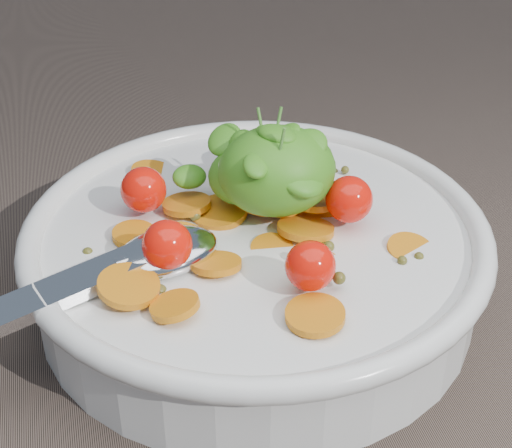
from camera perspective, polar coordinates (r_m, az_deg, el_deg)
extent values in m
plane|color=brown|center=(0.53, 3.39, -6.49)|extent=(6.00, 6.00, 0.00)
cylinder|color=white|center=(0.52, 0.00, -2.94)|extent=(0.29, 0.29, 0.06)
torus|color=white|center=(0.51, 0.00, -0.41)|extent=(0.30, 0.30, 0.02)
cylinder|color=white|center=(0.54, 0.00, -5.04)|extent=(0.14, 0.14, 0.01)
cylinder|color=brown|center=(0.52, 0.00, -2.94)|extent=(0.26, 0.26, 0.04)
cylinder|color=orange|center=(0.52, 1.36, 1.34)|extent=(0.04, 0.04, 0.01)
cylinder|color=orange|center=(0.52, -2.66, 0.86)|extent=(0.05, 0.05, 0.01)
cylinder|color=orange|center=(0.58, -7.40, 3.61)|extent=(0.05, 0.05, 0.02)
cylinder|color=orange|center=(0.56, 2.43, 2.93)|extent=(0.03, 0.03, 0.01)
cylinder|color=orange|center=(0.49, 1.17, -1.90)|extent=(0.04, 0.04, 0.01)
cylinder|color=orange|center=(0.50, 4.95, -1.48)|extent=(0.04, 0.04, 0.01)
cylinder|color=orange|center=(0.50, 11.17, -1.92)|extent=(0.04, 0.04, 0.01)
cylinder|color=orange|center=(0.47, -2.93, -2.89)|extent=(0.03, 0.03, 0.01)
cylinder|color=orange|center=(0.52, -5.06, 1.45)|extent=(0.05, 0.05, 0.01)
cylinder|color=orange|center=(0.50, 3.63, -0.36)|extent=(0.05, 0.05, 0.01)
cylinder|color=orange|center=(0.50, -8.84, -0.77)|extent=(0.04, 0.04, 0.01)
cylinder|color=orange|center=(0.52, 4.23, 1.60)|extent=(0.04, 0.04, 0.01)
cylinder|color=orange|center=(0.45, -9.24, -4.46)|extent=(0.05, 0.05, 0.01)
cylinder|color=orange|center=(0.43, 4.32, -6.62)|extent=(0.04, 0.04, 0.01)
cylinder|color=orange|center=(0.49, -5.36, -1.24)|extent=(0.04, 0.04, 0.01)
cylinder|color=orange|center=(0.44, -5.93, -5.93)|extent=(0.04, 0.04, 0.01)
cylinder|color=orange|center=(0.53, 0.29, 1.50)|extent=(0.04, 0.04, 0.02)
cylinder|color=orange|center=(0.52, 4.50, -0.28)|extent=(0.05, 0.05, 0.02)
sphere|color=brown|center=(0.54, 1.94, 2.12)|extent=(0.01, 0.01, 0.01)
sphere|color=brown|center=(0.57, 6.49, 3.94)|extent=(0.01, 0.01, 0.01)
sphere|color=brown|center=(0.46, -7.01, -4.89)|extent=(0.01, 0.01, 0.01)
sphere|color=brown|center=(0.50, -12.14, -2.04)|extent=(0.01, 0.01, 0.01)
sphere|color=brown|center=(0.54, -1.39, 1.76)|extent=(0.01, 0.01, 0.01)
sphere|color=brown|center=(0.58, 5.63, 3.69)|extent=(0.01, 0.01, 0.01)
sphere|color=brown|center=(0.48, 10.59, -2.64)|extent=(0.01, 0.01, 0.01)
sphere|color=brown|center=(0.48, 3.50, -2.63)|extent=(0.01, 0.01, 0.01)
sphere|color=brown|center=(0.49, 5.30, -1.64)|extent=(0.01, 0.01, 0.01)
sphere|color=brown|center=(0.47, 3.30, -2.21)|extent=(0.01, 0.01, 0.01)
sphere|color=brown|center=(0.49, -8.60, -1.30)|extent=(0.01, 0.01, 0.01)
sphere|color=brown|center=(0.55, 0.92, 2.10)|extent=(0.01, 0.01, 0.01)
sphere|color=brown|center=(0.49, 11.76, -2.36)|extent=(0.01, 0.01, 0.01)
sphere|color=brown|center=(0.46, -8.50, -4.70)|extent=(0.01, 0.01, 0.01)
sphere|color=brown|center=(0.50, 4.85, -1.03)|extent=(0.01, 0.01, 0.01)
sphere|color=brown|center=(0.45, 6.07, -3.93)|extent=(0.01, 0.01, 0.01)
sphere|color=brown|center=(0.51, -4.46, 0.63)|extent=(0.01, 0.01, 0.01)
sphere|color=red|center=(0.50, 6.79, 1.79)|extent=(0.03, 0.03, 0.03)
sphere|color=red|center=(0.56, 0.40, 5.33)|extent=(0.03, 0.03, 0.03)
sphere|color=red|center=(0.52, -8.19, 2.49)|extent=(0.03, 0.03, 0.03)
sphere|color=red|center=(0.46, -6.48, -1.52)|extent=(0.03, 0.03, 0.03)
sphere|color=red|center=(0.44, 3.97, -3.05)|extent=(0.03, 0.03, 0.03)
ellipsoid|color=#449020|center=(0.50, 1.54, 3.91)|extent=(0.08, 0.07, 0.06)
ellipsoid|color=#449020|center=(0.51, -1.03, 3.48)|extent=(0.04, 0.04, 0.04)
ellipsoid|color=#449020|center=(0.47, -0.01, 4.27)|extent=(0.02, 0.03, 0.02)
ellipsoid|color=#449020|center=(0.49, 3.79, 5.77)|extent=(0.03, 0.03, 0.02)
ellipsoid|color=#449020|center=(0.49, 2.40, 5.68)|extent=(0.02, 0.02, 0.02)
ellipsoid|color=#449020|center=(0.50, 3.04, 5.12)|extent=(0.03, 0.03, 0.02)
ellipsoid|color=#449020|center=(0.50, 3.41, 3.43)|extent=(0.02, 0.02, 0.01)
ellipsoid|color=#449020|center=(0.50, 1.42, 4.43)|extent=(0.02, 0.03, 0.01)
ellipsoid|color=#449020|center=(0.48, 1.47, 2.93)|extent=(0.03, 0.02, 0.01)
ellipsoid|color=#449020|center=(0.53, 1.34, 5.35)|extent=(0.03, 0.02, 0.02)
ellipsoid|color=#449020|center=(0.49, 1.24, 6.05)|extent=(0.03, 0.03, 0.03)
ellipsoid|color=#449020|center=(0.52, 0.69, 4.93)|extent=(0.02, 0.02, 0.02)
ellipsoid|color=#449020|center=(0.49, 1.82, 4.26)|extent=(0.04, 0.04, 0.01)
ellipsoid|color=#449020|center=(0.50, 2.00, 6.36)|extent=(0.03, 0.03, 0.03)
ellipsoid|color=#449020|center=(0.50, 2.42, 4.02)|extent=(0.03, 0.03, 0.02)
ellipsoid|color=#449020|center=(0.52, -2.29, 6.16)|extent=(0.03, 0.04, 0.02)
ellipsoid|color=#449020|center=(0.49, 1.57, 6.50)|extent=(0.04, 0.03, 0.02)
ellipsoid|color=#449020|center=(0.53, -4.86, 3.45)|extent=(0.03, 0.03, 0.02)
ellipsoid|color=#449020|center=(0.51, -1.08, 5.88)|extent=(0.03, 0.03, 0.02)
ellipsoid|color=#449020|center=(0.52, 1.16, 5.50)|extent=(0.04, 0.04, 0.02)
ellipsoid|color=#449020|center=(0.49, 2.15, 3.74)|extent=(0.02, 0.02, 0.02)
ellipsoid|color=#449020|center=(0.49, 0.85, 3.58)|extent=(0.04, 0.04, 0.03)
ellipsoid|color=#449020|center=(0.48, 3.27, 3.15)|extent=(0.04, 0.03, 0.03)
ellipsoid|color=#449020|center=(0.49, 2.50, 5.14)|extent=(0.04, 0.03, 0.03)
ellipsoid|color=#449020|center=(0.50, 0.54, 6.09)|extent=(0.03, 0.03, 0.02)
ellipsoid|color=#449020|center=(0.50, 1.53, 4.62)|extent=(0.03, 0.03, 0.02)
cylinder|color=#4C8C33|center=(0.50, 1.30, 5.75)|extent=(0.01, 0.01, 0.05)
cylinder|color=#4C8C33|center=(0.48, 1.52, 4.29)|extent=(0.01, 0.00, 0.05)
cylinder|color=#4C8C33|center=(0.50, 0.65, 5.69)|extent=(0.01, 0.02, 0.05)
ellipsoid|color=silver|center=(0.48, -6.52, -2.02)|extent=(0.08, 0.06, 0.02)
cube|color=silver|center=(0.46, -12.32, -4.07)|extent=(0.13, 0.06, 0.02)
cylinder|color=silver|center=(0.47, -8.81, -2.70)|extent=(0.03, 0.02, 0.01)
cube|color=white|center=(0.67, -3.54, 3.12)|extent=(0.16, 0.14, 0.01)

